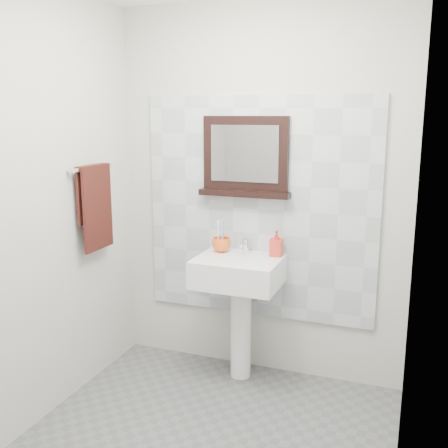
{
  "coord_description": "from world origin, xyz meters",
  "views": [
    {
      "loc": [
        1.01,
        -2.25,
        1.78
      ],
      "look_at": [
        -0.05,
        0.55,
        1.15
      ],
      "focal_mm": 42.0,
      "sensor_mm": 36.0,
      "label": 1
    }
  ],
  "objects_px": {
    "pedestal_sink": "(239,284)",
    "soap_dispenser": "(276,243)",
    "hand_towel": "(95,201)",
    "framed_mirror": "(246,159)",
    "toothbrush_cup": "(221,245)"
  },
  "relations": [
    {
      "from": "soap_dispenser",
      "to": "framed_mirror",
      "type": "height_order",
      "value": "framed_mirror"
    },
    {
      "from": "pedestal_sink",
      "to": "soap_dispenser",
      "type": "bearing_deg",
      "value": 30.27
    },
    {
      "from": "pedestal_sink",
      "to": "hand_towel",
      "type": "height_order",
      "value": "hand_towel"
    },
    {
      "from": "soap_dispenser",
      "to": "framed_mirror",
      "type": "bearing_deg",
      "value": 165.61
    },
    {
      "from": "framed_mirror",
      "to": "hand_towel",
      "type": "xyz_separation_m",
      "value": [
        -0.86,
        -0.49,
        -0.26
      ]
    },
    {
      "from": "pedestal_sink",
      "to": "soap_dispenser",
      "type": "height_order",
      "value": "soap_dispenser"
    },
    {
      "from": "pedestal_sink",
      "to": "toothbrush_cup",
      "type": "xyz_separation_m",
      "value": [
        -0.16,
        0.1,
        0.23
      ]
    },
    {
      "from": "toothbrush_cup",
      "to": "hand_towel",
      "type": "distance_m",
      "value": 0.88
    },
    {
      "from": "framed_mirror",
      "to": "hand_towel",
      "type": "relative_size",
      "value": 1.13
    },
    {
      "from": "pedestal_sink",
      "to": "framed_mirror",
      "type": "height_order",
      "value": "framed_mirror"
    },
    {
      "from": "pedestal_sink",
      "to": "framed_mirror",
      "type": "bearing_deg",
      "value": 97.08
    },
    {
      "from": "hand_towel",
      "to": "pedestal_sink",
      "type": "bearing_deg",
      "value": 19.05
    },
    {
      "from": "toothbrush_cup",
      "to": "soap_dispenser",
      "type": "relative_size",
      "value": 0.72
    },
    {
      "from": "pedestal_sink",
      "to": "toothbrush_cup",
      "type": "bearing_deg",
      "value": 149.11
    },
    {
      "from": "toothbrush_cup",
      "to": "framed_mirror",
      "type": "xyz_separation_m",
      "value": [
        0.14,
        0.09,
        0.58
      ]
    }
  ]
}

